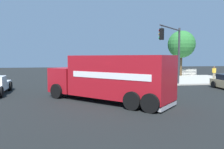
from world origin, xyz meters
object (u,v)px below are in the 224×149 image
Objects in this scene: delivery_truck at (110,78)px; shade_tree_near at (181,44)px; traffic_light_primary at (173,46)px; pedestrian_near_corner at (214,72)px.

shade_tree_near is at bearing -129.27° from delivery_truck.
shade_tree_near is at bearing -121.02° from traffic_light_primary.
pedestrian_near_corner is (-7.45, -4.40, -2.84)m from traffic_light_primary.
delivery_truck is 9.53m from traffic_light_primary.
shade_tree_near is (1.39, -5.68, 3.65)m from pedestrian_near_corner.
pedestrian_near_corner is at bearing 103.73° from shade_tree_near.
traffic_light_primary is at bearing 58.98° from shade_tree_near.
traffic_light_primary is (-7.05, -5.96, 2.33)m from delivery_truck.
traffic_light_primary is 0.86× the size of shade_tree_near.
delivery_truck is 20.96m from shade_tree_near.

